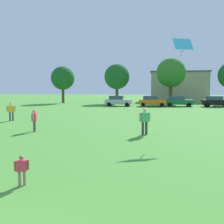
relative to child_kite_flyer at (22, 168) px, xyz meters
name	(u,v)px	position (x,y,z in m)	size (l,w,h in m)	color
ground_plane	(131,111)	(0.90, 25.66, -0.55)	(160.00, 160.00, 0.00)	#4C9338
child_kite_flyer	(22,168)	(0.00, 0.00, 0.00)	(0.39, 0.31, 0.93)	#8C7259
adult_bystander	(145,119)	(3.31, 9.07, 0.45)	(0.70, 0.56, 1.70)	#3F3833
bystander_near_trees	(11,110)	(-8.74, 13.88, 0.43)	(0.74, 0.50, 1.67)	#4C4C51
bystander_midfield	(34,119)	(-4.11, 9.04, 0.33)	(0.40, 0.69, 1.49)	#4C4C51
kite	(183,45)	(5.69, 10.79, 5.23)	(1.39, 0.97, 1.14)	#3FBFE5
parked_car_silver_0	(118,101)	(-2.00, 33.98, 0.30)	(4.30, 2.02, 1.68)	silver
parked_car_orange_1	(152,101)	(3.45, 34.27, 0.30)	(4.30, 2.02, 1.68)	orange
parked_car_green_2	(178,101)	(7.63, 34.92, 0.30)	(4.30, 2.02, 1.68)	#196B38
parked_car_black_3	(216,101)	(13.33, 34.79, 0.30)	(4.30, 2.02, 1.68)	black
tree_far_left	(63,78)	(-13.92, 40.74, 4.27)	(4.59, 4.59, 7.15)	brown
tree_left	(117,77)	(-3.33, 41.50, 4.51)	(4.81, 4.81, 7.50)	brown
tree_center	(171,73)	(6.83, 42.94, 5.25)	(5.51, 5.51, 8.59)	brown
house_left	(178,86)	(9.03, 51.83, 2.73)	(12.45, 8.06, 6.54)	tan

